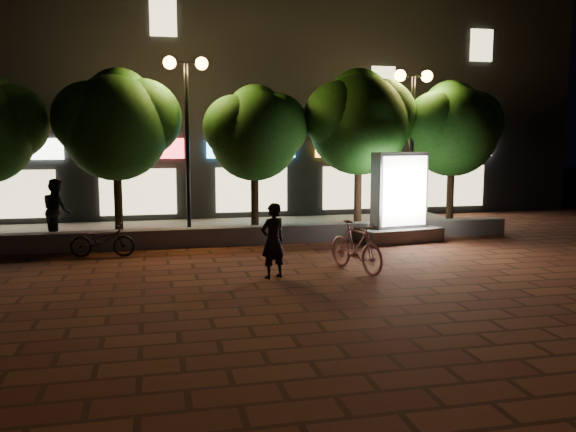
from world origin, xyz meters
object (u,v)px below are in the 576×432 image
object	(u,v)px
street_lamp_right	(413,108)
rider	(273,241)
tree_right	(360,119)
pedestrian	(57,210)
scooter_parked	(102,240)
tree_left	(117,121)
street_lamp_left	(187,101)
ad_kiosk	(399,206)
tree_mid	(256,130)
scooter_pink	(356,246)
tree_far_right	(453,125)

from	to	relation	value
street_lamp_right	rider	size ratio (longest dim) A/B	3.09
tree_right	pedestrian	xyz separation A→B (m)	(-9.01, -0.34, -2.60)
scooter_parked	tree_left	bearing A→B (deg)	-0.29
tree_left	scooter_parked	size ratio (longest dim) A/B	3.07
street_lamp_left	ad_kiosk	xyz separation A→B (m)	(5.87, -1.70, -2.99)
tree_right	rider	size ratio (longest dim) A/B	3.14
street_lamp_right	tree_right	bearing A→B (deg)	170.90
pedestrian	scooter_parked	bearing A→B (deg)	-172.25
tree_mid	street_lamp_right	bearing A→B (deg)	-3.04
rider	tree_right	bearing A→B (deg)	-148.02
street_lamp_left	pedestrian	bearing A→B (deg)	-178.83
street_lamp_left	ad_kiosk	distance (m)	6.81
ad_kiosk	pedestrian	xyz separation A→B (m)	(-9.52, 1.63, -0.07)
scooter_pink	scooter_parked	bearing A→B (deg)	134.76
scooter_parked	tree_right	bearing A→B (deg)	-64.43
street_lamp_right	scooter_parked	world-z (taller)	street_lamp_right
tree_far_right	street_lamp_left	distance (m)	8.58
scooter_parked	pedestrian	distance (m)	2.58
tree_left	scooter_pink	world-z (taller)	tree_left
ad_kiosk	rider	xyz separation A→B (m)	(-4.45, -3.68, -0.23)
scooter_pink	scooter_parked	world-z (taller)	scooter_pink
tree_mid	rider	size ratio (longest dim) A/B	2.79
tree_left	ad_kiosk	world-z (taller)	tree_left
rider	ad_kiosk	bearing A→B (deg)	-163.54
tree_left	scooter_parked	bearing A→B (deg)	-98.01
tree_mid	scooter_parked	distance (m)	5.72
tree_left	tree_mid	size ratio (longest dim) A/B	1.09
scooter_pink	scooter_parked	distance (m)	6.38
scooter_parked	pedestrian	size ratio (longest dim) A/B	0.90
ad_kiosk	rider	size ratio (longest dim) A/B	1.59
tree_left	rider	world-z (taller)	tree_left
street_lamp_left	scooter_pink	size ratio (longest dim) A/B	2.76
tree_far_right	scooter_pink	size ratio (longest dim) A/B	2.54
rider	pedestrian	distance (m)	7.34
ad_kiosk	tree_mid	bearing A→B (deg)	152.80
ad_kiosk	tree_right	bearing A→B (deg)	104.68
tree_left	scooter_pink	distance (m)	8.12
tree_far_right	pedestrian	world-z (taller)	tree_far_right
tree_right	street_lamp_left	distance (m)	5.38
tree_mid	tree_right	xyz separation A→B (m)	(3.31, 0.00, 0.35)
tree_mid	street_lamp_right	xyz separation A→B (m)	(4.95, -0.26, 0.68)
tree_right	rider	xyz separation A→B (m)	(-3.93, -5.64, -2.76)
tree_right	ad_kiosk	size ratio (longest dim) A/B	1.98
street_lamp_left	tree_left	bearing A→B (deg)	172.30
tree_right	pedestrian	size ratio (longest dim) A/B	2.86
tree_mid	ad_kiosk	world-z (taller)	tree_mid
tree_far_right	pedestrian	size ratio (longest dim) A/B	2.69
scooter_pink	rider	xyz separation A→B (m)	(-1.93, -0.21, 0.24)
street_lamp_right	pedestrian	world-z (taller)	street_lamp_right
tree_left	tree_mid	distance (m)	4.00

